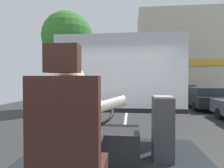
{
  "coord_description": "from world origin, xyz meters",
  "views": [
    {
      "loc": [
        0.22,
        -1.77,
        1.83
      ],
      "look_at": [
        -0.07,
        1.12,
        1.76
      ],
      "focal_mm": 29.23,
      "sensor_mm": 36.0,
      "label": 1
    }
  ],
  "objects": [
    {
      "name": "bus_driver",
      "position": [
        -0.21,
        -0.41,
        1.46
      ],
      "size": [
        0.81,
        0.63,
        0.74
      ],
      "color": "#332D28",
      "rests_on": "driver_seat"
    },
    {
      "name": "street_tree",
      "position": [
        -3.64,
        9.13,
        4.39
      ],
      "size": [
        3.07,
        3.07,
        5.96
      ],
      "color": "#4C3828",
      "rests_on": "ground"
    },
    {
      "name": "windshield_panel",
      "position": [
        0.0,
        1.62,
        1.79
      ],
      "size": [
        2.5,
        0.08,
        1.48
      ],
      "color": "silver"
    },
    {
      "name": "parked_car_black",
      "position": [
        4.78,
        10.36,
        0.69
      ],
      "size": [
        1.98,
        4.37,
        1.33
      ],
      "color": "black",
      "rests_on": "ground"
    },
    {
      "name": "parked_car_red",
      "position": [
        5.06,
        15.82,
        0.68
      ],
      "size": [
        1.86,
        4.49,
        1.33
      ],
      "color": "maroon",
      "rests_on": "ground"
    },
    {
      "name": "shop_building",
      "position": [
        6.79,
        16.81,
        4.13
      ],
      "size": [
        11.7,
        4.24,
        8.26
      ],
      "color": "#BCB29E",
      "rests_on": "ground"
    },
    {
      "name": "fare_box",
      "position": [
        0.65,
        0.73,
        1.17
      ],
      "size": [
        0.27,
        0.28,
        0.87
      ],
      "color": "#333338",
      "rests_on": "bus_floor"
    },
    {
      "name": "steering_console",
      "position": [
        -0.21,
        0.69,
        0.96
      ],
      "size": [
        1.1,
        0.98,
        0.83
      ],
      "color": "black",
      "rests_on": "bus_floor"
    },
    {
      "name": "driver_seat",
      "position": [
        -0.21,
        -0.54,
        1.3
      ],
      "size": [
        0.48,
        0.48,
        1.31
      ],
      "color": "black",
      "rests_on": "bus_floor"
    },
    {
      "name": "ground",
      "position": [
        0.0,
        8.8,
        -0.02
      ],
      "size": [
        18.0,
        44.0,
        0.06
      ],
      "color": "#2C2C2C"
    }
  ]
}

